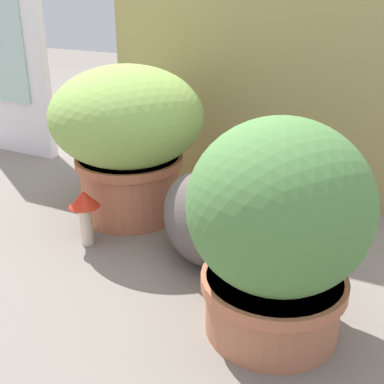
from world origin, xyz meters
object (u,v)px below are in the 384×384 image
grass_planter (128,133)px  mushroom_ornament_pink (107,202)px  leafy_planter (278,228)px  cat (204,217)px  mushroom_ornament_red (85,207)px

grass_planter → mushroom_ornament_pink: 0.20m
grass_planter → mushroom_ornament_pink: grass_planter is taller
grass_planter → leafy_planter: size_ratio=1.01×
grass_planter → mushroom_ornament_pink: size_ratio=4.11×
grass_planter → cat: bearing=-26.2°
leafy_planter → mushroom_ornament_pink: leafy_planter is taller
leafy_planter → mushroom_ornament_red: 0.56m
grass_planter → mushroom_ornament_red: 0.25m
grass_planter → cat: 0.36m
mushroom_ornament_pink → cat: bearing=-9.3°
cat → leafy_planter: bearing=-36.8°
grass_planter → mushroom_ornament_pink: bearing=-97.2°
leafy_planter → mushroom_ornament_red: (-0.54, 0.12, -0.12)m
cat → grass_planter: bearing=153.8°
leafy_planter → mushroom_ornament_pink: size_ratio=4.07×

